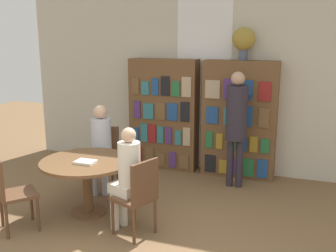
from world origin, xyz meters
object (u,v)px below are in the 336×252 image
bookshelf_right (239,120)px  chair_near_camera (10,190)px  chair_left_side (104,154)px  seated_reader_left (101,142)px  reading_table (87,170)px  bookshelf_left (164,114)px  chair_far_side (138,194)px  librarian_standing (237,118)px  flower_vase (244,40)px  seated_reader_right (127,174)px

bookshelf_right → chair_near_camera: size_ratio=2.05×
chair_left_side → seated_reader_left: bearing=90.0°
chair_near_camera → bookshelf_right: bearing=91.4°
reading_table → seated_reader_left: 0.75m
bookshelf_left → reading_table: bookshelf_left is taller
reading_table → chair_far_side: 0.91m
chair_near_camera → librarian_standing: bearing=85.2°
chair_near_camera → chair_left_side: 1.62m
chair_far_side → librarian_standing: bearing=-0.5°
flower_vase → reading_table: 3.02m
seated_reader_right → seated_reader_left: bearing=62.9°
reading_table → chair_far_side: (0.85, -0.32, -0.07)m
chair_near_camera → seated_reader_left: 1.48m
reading_table → chair_far_side: size_ratio=1.27×
chair_far_side → librarian_standing: 2.08m
reading_table → librarian_standing: 2.26m
bookshelf_right → librarian_standing: (0.04, -0.50, 0.13)m
bookshelf_right → seated_reader_left: 2.19m
flower_vase → chair_far_side: size_ratio=0.55×
seated_reader_left → seated_reader_right: 1.30m
reading_table → librarian_standing: size_ratio=0.66×
chair_near_camera → chair_far_side: 1.47m
reading_table → chair_near_camera: (-0.57, -0.71, -0.07)m
flower_vase → bookshelf_left: bearing=-179.8°
chair_near_camera → seated_reader_right: bearing=58.7°
seated_reader_right → bookshelf_right: bearing=0.4°
chair_left_side → flower_vase: bearing=-162.0°
seated_reader_left → chair_near_camera: bearing=59.9°
chair_near_camera → flower_vase: bearing=91.2°
bookshelf_right → flower_vase: size_ratio=3.71×
bookshelf_right → seated_reader_right: bearing=-110.4°
bookshelf_left → reading_table: bearing=-97.4°
bookshelf_left → chair_far_side: (0.58, -2.37, -0.42)m
bookshelf_right → chair_far_side: bookshelf_right is taller
seated_reader_right → librarian_standing: bearing=-5.7°
chair_near_camera → seated_reader_right: size_ratio=0.73×
flower_vase → seated_reader_right: (-0.88, -2.31, -1.46)m
reading_table → flower_vase: bearing=52.8°
bookshelf_right → chair_left_side: bearing=-146.6°
flower_vase → seated_reader_left: size_ratio=0.39×
chair_far_side → librarian_standing: librarian_standing is taller
seated_reader_left → librarian_standing: size_ratio=0.74×
librarian_standing → chair_near_camera: bearing=-133.7°
bookshelf_right → librarian_standing: bearing=-85.0°
flower_vase → reading_table: size_ratio=0.44×
librarian_standing → chair_far_side: bearing=-111.4°
bookshelf_left → librarian_standing: bearing=-20.8°
bookshelf_left → chair_left_side: (-0.50, -1.17, -0.42)m
chair_near_camera → chair_left_side: bearing=117.0°
chair_left_side → seated_reader_left: (0.05, -0.17, 0.23)m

